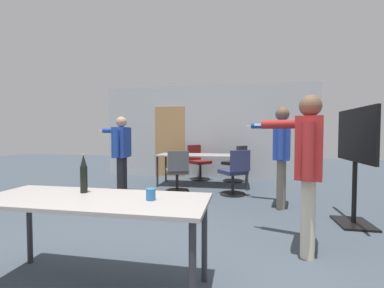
# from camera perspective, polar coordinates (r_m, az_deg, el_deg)

# --- Properties ---
(back_wall) EXTENTS (6.07, 0.12, 2.63)m
(back_wall) POSITION_cam_1_polar(r_m,az_deg,el_deg) (7.41, 3.18, 2.72)
(back_wall) COLOR #B2B5B7
(back_wall) RESTS_ON ground_plane
(conference_table_near) EXTENTS (1.84, 0.68, 0.75)m
(conference_table_near) POSITION_cam_1_polar(r_m,az_deg,el_deg) (2.26, -21.09, -12.94)
(conference_table_near) COLOR gray
(conference_table_near) RESTS_ON ground_plane
(conference_table_far) EXTENTS (2.20, 0.82, 0.75)m
(conference_table_far) POSITION_cam_1_polar(r_m,az_deg,el_deg) (6.21, 2.46, -2.91)
(conference_table_far) COLOR gray
(conference_table_far) RESTS_ON ground_plane
(tv_screen) EXTENTS (0.44, 1.16, 1.61)m
(tv_screen) POSITION_cam_1_polar(r_m,az_deg,el_deg) (4.18, 32.58, -1.56)
(tv_screen) COLOR black
(tv_screen) RESTS_ON ground_plane
(person_center_tall) EXTENTS (0.75, 0.78, 1.71)m
(person_center_tall) POSITION_cam_1_polar(r_m,az_deg,el_deg) (4.60, 19.16, -0.79)
(person_center_tall) COLOR slate
(person_center_tall) RESTS_ON ground_plane
(person_left_plaid) EXTENTS (0.72, 0.79, 1.66)m
(person_left_plaid) POSITION_cam_1_polar(r_m,az_deg,el_deg) (2.93, 24.35, -3.13)
(person_left_plaid) COLOR beige
(person_left_plaid) RESTS_ON ground_plane
(person_far_watching) EXTENTS (0.77, 0.65, 1.61)m
(person_far_watching) POSITION_cam_1_polar(r_m,az_deg,el_deg) (5.44, -15.48, -0.91)
(person_far_watching) COLOR #28282D
(person_far_watching) RESTS_ON ground_plane
(office_chair_side_rolled) EXTENTS (0.60, 0.64, 0.90)m
(office_chair_side_rolled) POSITION_cam_1_polar(r_m,az_deg,el_deg) (5.52, -3.27, -6.47)
(office_chair_side_rolled) COLOR black
(office_chair_side_rolled) RESTS_ON ground_plane
(office_chair_near_pushed) EXTENTS (0.66, 0.68, 0.93)m
(office_chair_near_pushed) POSITION_cam_1_polar(r_m,az_deg,el_deg) (5.32, 9.51, -6.60)
(office_chair_near_pushed) COLOR black
(office_chair_near_pushed) RESTS_ON ground_plane
(office_chair_mid_tucked) EXTENTS (0.69, 0.68, 0.94)m
(office_chair_mid_tucked) POSITION_cam_1_polar(r_m,az_deg,el_deg) (7.06, 1.45, -4.30)
(office_chair_mid_tucked) COLOR black
(office_chair_mid_tucked) RESTS_ON ground_plane
(office_chair_far_right) EXTENTS (0.68, 0.65, 0.95)m
(office_chair_far_right) POSITION_cam_1_polar(r_m,az_deg,el_deg) (6.81, 9.69, -4.55)
(office_chair_far_right) COLOR black
(office_chair_far_right) RESTS_ON ground_plane
(beer_bottle) EXTENTS (0.06, 0.06, 0.34)m
(beer_bottle) POSITION_cam_1_polar(r_m,az_deg,el_deg) (2.43, -22.93, -6.22)
(beer_bottle) COLOR black
(beer_bottle) RESTS_ON conference_table_near
(drink_cup) EXTENTS (0.07, 0.07, 0.09)m
(drink_cup) POSITION_cam_1_polar(r_m,az_deg,el_deg) (2.04, -9.15, -10.98)
(drink_cup) COLOR #2866A3
(drink_cup) RESTS_ON conference_table_near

